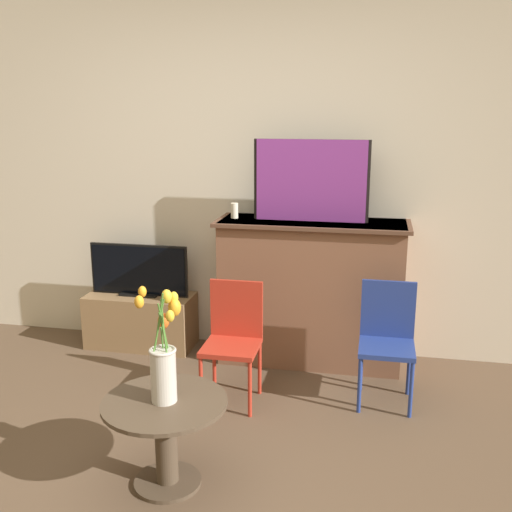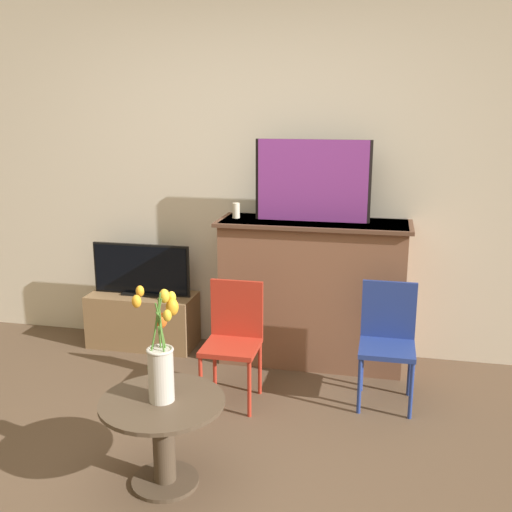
{
  "view_description": "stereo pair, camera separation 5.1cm",
  "coord_description": "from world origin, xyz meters",
  "px_view_note": "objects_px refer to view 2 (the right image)",
  "views": [
    {
      "loc": [
        0.87,
        -2.12,
        1.78
      ],
      "look_at": [
        0.2,
        1.19,
        0.93
      ],
      "focal_mm": 42.0,
      "sensor_mm": 36.0,
      "label": 1
    },
    {
      "loc": [
        0.92,
        -2.11,
        1.78
      ],
      "look_at": [
        0.2,
        1.19,
        0.93
      ],
      "focal_mm": 42.0,
      "sensor_mm": 36.0,
      "label": 2
    }
  ],
  "objects_px": {
    "painting": "(312,181)",
    "chair_red": "(233,334)",
    "tv_monitor": "(141,270)",
    "chair_blue": "(388,336)",
    "vase_tulips": "(161,359)"
  },
  "relations": [
    {
      "from": "painting",
      "to": "chair_red",
      "type": "bearing_deg",
      "value": -119.35
    },
    {
      "from": "tv_monitor",
      "to": "chair_blue",
      "type": "distance_m",
      "value": 1.89
    },
    {
      "from": "tv_monitor",
      "to": "chair_red",
      "type": "relative_size",
      "value": 1.01
    },
    {
      "from": "tv_monitor",
      "to": "vase_tulips",
      "type": "relative_size",
      "value": 1.36
    },
    {
      "from": "tv_monitor",
      "to": "chair_blue",
      "type": "bearing_deg",
      "value": -15.84
    },
    {
      "from": "tv_monitor",
      "to": "chair_red",
      "type": "height_order",
      "value": "tv_monitor"
    },
    {
      "from": "painting",
      "to": "vase_tulips",
      "type": "relative_size",
      "value": 1.42
    },
    {
      "from": "chair_red",
      "to": "tv_monitor",
      "type": "bearing_deg",
      "value": 142.07
    },
    {
      "from": "tv_monitor",
      "to": "chair_red",
      "type": "distance_m",
      "value": 1.14
    },
    {
      "from": "chair_blue",
      "to": "tv_monitor",
      "type": "bearing_deg",
      "value": 164.16
    },
    {
      "from": "chair_blue",
      "to": "chair_red",
      "type": "bearing_deg",
      "value": -169.06
    },
    {
      "from": "tv_monitor",
      "to": "painting",
      "type": "bearing_deg",
      "value": -0.62
    },
    {
      "from": "vase_tulips",
      "to": "chair_red",
      "type": "bearing_deg",
      "value": 83.31
    },
    {
      "from": "chair_red",
      "to": "vase_tulips",
      "type": "relative_size",
      "value": 1.34
    },
    {
      "from": "painting",
      "to": "vase_tulips",
      "type": "xyz_separation_m",
      "value": [
        -0.49,
        -1.59,
        -0.65
      ]
    }
  ]
}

